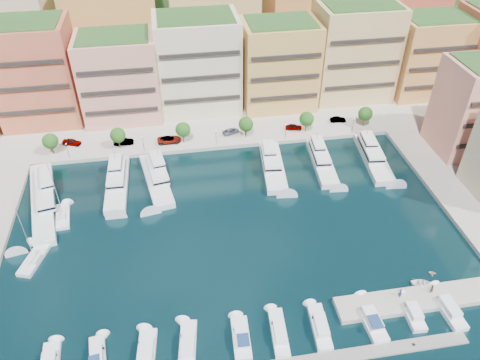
{
  "coord_description": "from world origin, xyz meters",
  "views": [
    {
      "loc": [
        -10.21,
        -67.36,
        66.78
      ],
      "look_at": [
        2.49,
        9.36,
        6.0
      ],
      "focal_mm": 35.0,
      "sensor_mm": 36.0,
      "label": 1
    }
  ],
  "objects": [
    {
      "name": "ground",
      "position": [
        0.0,
        0.0,
        0.0
      ],
      "size": [
        400.0,
        400.0,
        0.0
      ],
      "primitive_type": "plane",
      "color": "black",
      "rests_on": "ground"
    },
    {
      "name": "north_quay",
      "position": [
        0.0,
        62.0,
        0.0
      ],
      "size": [
        220.0,
        64.0,
        2.0
      ],
      "primitive_type": "cube",
      "color": "#9E998E",
      "rests_on": "ground"
    },
    {
      "name": "hillside",
      "position": [
        0.0,
        110.0,
        0.0
      ],
      "size": [
        240.0,
        40.0,
        58.0
      ],
      "primitive_type": "cube",
      "color": "#193716",
      "rests_on": "ground"
    },
    {
      "name": "finger_pier",
      "position": [
        30.0,
        -22.0,
        0.0
      ],
      "size": [
        32.0,
        5.0,
        2.0
      ],
      "primitive_type": "cube",
      "color": "#9E998E",
      "rests_on": "ground"
    },
    {
      "name": "apartment_1",
      "position": [
        -44.0,
        51.99,
        14.31
      ],
      "size": [
        20.0,
        16.5,
        26.8
      ],
      "color": "#BE6A3F",
      "rests_on": "north_quay"
    },
    {
      "name": "apartment_2",
      "position": [
        -23.0,
        49.99,
        12.31
      ],
      "size": [
        20.0,
        15.5,
        22.8
      ],
      "color": "#EE9285",
      "rests_on": "north_quay"
    },
    {
      "name": "apartment_3",
      "position": [
        -2.0,
        51.99,
        13.81
      ],
      "size": [
        22.0,
        16.5,
        25.8
      ],
      "color": "beige",
      "rests_on": "north_quay"
    },
    {
      "name": "apartment_4",
      "position": [
        20.0,
        49.99,
        12.81
      ],
      "size": [
        20.0,
        15.5,
        23.8
      ],
      "color": "tan",
      "rests_on": "north_quay"
    },
    {
      "name": "apartment_5",
      "position": [
        42.0,
        51.99,
        14.31
      ],
      "size": [
        22.0,
        16.5,
        26.8
      ],
      "color": "#D7B272",
      "rests_on": "north_quay"
    },
    {
      "name": "apartment_6",
      "position": [
        64.0,
        49.99,
        12.31
      ],
      "size": [
        20.0,
        15.5,
        22.8
      ],
      "color": "#BD8245",
      "rests_on": "north_quay"
    },
    {
      "name": "apartment_east_a",
      "position": [
        62.0,
        19.99,
        12.31
      ],
      "size": [
        18.0,
        14.5,
        22.8
      ],
      "color": "#EE9285",
      "rests_on": "east_quay"
    },
    {
      "name": "backblock_0",
      "position": [
        -55.0,
        74.0,
        16.0
      ],
      "size": [
        26.0,
        18.0,
        30.0
      ],
      "primitive_type": "cube",
      "color": "beige",
      "rests_on": "north_quay"
    },
    {
      "name": "backblock_1",
      "position": [
        -25.0,
        74.0,
        16.0
      ],
      "size": [
        26.0,
        18.0,
        30.0
      ],
      "primitive_type": "cube",
      "color": "tan",
      "rests_on": "north_quay"
    },
    {
      "name": "backblock_2",
      "position": [
        5.0,
        74.0,
        16.0
      ],
      "size": [
        26.0,
        18.0,
        30.0
      ],
      "primitive_type": "cube",
      "color": "#D7B272",
      "rests_on": "north_quay"
    },
    {
      "name": "backblock_3",
      "position": [
        35.0,
        74.0,
        16.0
      ],
      "size": [
        26.0,
        18.0,
        30.0
      ],
      "primitive_type": "cube",
      "color": "#BD8245",
      "rests_on": "north_quay"
    },
    {
      "name": "backblock_4",
      "position": [
        65.0,
        74.0,
        16.0
      ],
      "size": [
        26.0,
        18.0,
        30.0
      ],
      "primitive_type": "cube",
      "color": "#BE6A3F",
      "rests_on": "north_quay"
    },
    {
      "name": "tree_0",
      "position": [
        -40.0,
        33.5,
        4.74
      ],
      "size": [
        3.8,
        3.8,
        5.65
      ],
      "color": "#473323",
      "rests_on": "north_quay"
    },
    {
      "name": "tree_1",
      "position": [
        -24.0,
        33.5,
        4.74
      ],
      "size": [
        3.8,
        3.8,
        5.65
      ],
      "color": "#473323",
      "rests_on": "north_quay"
    },
    {
      "name": "tree_2",
      "position": [
        -8.0,
        33.5,
        4.74
      ],
      "size": [
        3.8,
        3.8,
        5.65
      ],
      "color": "#473323",
      "rests_on": "north_quay"
    },
    {
      "name": "tree_3",
      "position": [
        8.0,
        33.5,
        4.74
      ],
      "size": [
        3.8,
        3.8,
        5.65
      ],
      "color": "#473323",
      "rests_on": "north_quay"
    },
    {
      "name": "tree_4",
      "position": [
        24.0,
        33.5,
        4.74
      ],
      "size": [
        3.8,
        3.8,
        5.65
      ],
      "color": "#473323",
      "rests_on": "north_quay"
    },
    {
      "name": "tree_5",
      "position": [
        40.0,
        33.5,
        4.74
      ],
      "size": [
        3.8,
        3.8,
        5.65
      ],
      "color": "#473323",
      "rests_on": "north_quay"
    },
    {
      "name": "lamppost_0",
      "position": [
        -36.0,
        31.2,
        3.83
      ],
      "size": [
        0.3,
        0.3,
        4.2
      ],
      "color": "black",
      "rests_on": "north_quay"
    },
    {
      "name": "lamppost_1",
      "position": [
        -18.0,
        31.2,
        3.83
      ],
      "size": [
        0.3,
        0.3,
        4.2
      ],
      "color": "black",
      "rests_on": "north_quay"
    },
    {
      "name": "lamppost_2",
      "position": [
        0.0,
        31.2,
        3.83
      ],
      "size": [
        0.3,
        0.3,
        4.2
      ],
      "color": "black",
      "rests_on": "north_quay"
    },
    {
      "name": "lamppost_3",
      "position": [
        18.0,
        31.2,
        3.83
      ],
      "size": [
        0.3,
        0.3,
        4.2
      ],
      "color": "black",
      "rests_on": "north_quay"
    },
    {
      "name": "lamppost_4",
      "position": [
        36.0,
        31.2,
        3.83
      ],
      "size": [
        0.3,
        0.3,
        4.2
      ],
      "color": "black",
      "rests_on": "north_quay"
    },
    {
      "name": "yacht_0",
      "position": [
        -39.94,
        16.41,
        1.21
      ],
      "size": [
        9.51,
        27.79,
        7.3
      ],
      "color": "white",
      "rests_on": "ground"
    },
    {
      "name": "yacht_1",
      "position": [
        -24.14,
        19.87,
        1.09
      ],
      "size": [
        4.98,
        19.91,
        7.3
      ],
      "color": "white",
      "rests_on": "ground"
    },
    {
      "name": "yacht_2",
      "position": [
        -15.35,
        19.85,
        1.21
      ],
      "size": [
        7.75,
        20.45,
        7.3
      ],
      "color": "white",
      "rests_on": "ground"
    },
    {
      "name": "yacht_4",
      "position": [
        12.12,
        20.19,
        1.09
      ],
      "size": [
        6.7,
        19.51,
        7.3
      ],
      "color": "white",
      "rests_on": "ground"
    },
    {
      "name": "yacht_5",
      "position": [
        24.22,
        20.33,
        1.21
      ],
      "size": [
        5.85,
        19.24,
        7.3
      ],
      "color": "white",
      "rests_on": "ground"
    },
    {
      "name": "yacht_6",
      "position": [
        37.17,
        19.86,
        1.21
      ],
      "size": [
        6.94,
        20.37,
        7.3
      ],
      "color": "white",
      "rests_on": "ground"
    },
    {
      "name": "cruiser_1",
      "position": [
        -25.36,
        -24.61,
        0.57
      ],
      "size": [
        3.32,
        8.2,
        2.66
      ],
      "color": "white",
      "rests_on": "ground"
    },
    {
      "name": "cruiser_2",
      "position": [
        -17.96,
        -24.59,
        0.55
      ],
      "size": [
        3.61,
        8.22,
        2.55
      ],
      "color": "white",
      "rests_on": "ground"
    },
    {
      "name": "cruiser_3",
      "position": [
        -11.51,
        -24.6,
        0.55
      ],
      "size": [
        3.78,
        9.41,
        2.55
      ],
      "color": "white",
      "rests_on": "ground"
    },
    {
      "name": "cruiser_4",
      "position": [
        -2.93,
        -24.6,
        0.57
      ],
      "size": [
        3.14,
        7.99,
        2.66
      ],
      "color": "white",
      "rests_on": "ground"
    },
    {
      "name": "cruiser_5",
      "position": [
        3.28,
        -24.6,
        0.55
      ],
      "size": [
        3.05,
        9.11,
        2.55
      ],
      "color": "white",
      "rests_on": "ground"
    },
    {
      "name": "cruiser_6",
      "position": [
        10.16,
        -24.6,
        0.55
      ],
      "size": [
        3.15,
        8.84,
        2.55
      ],
      "color": "white",
      "rests_on": "ground"
    },
    {
      "name": "cruiser_7",
      "position": [
        18.93,
        -24.62,
        0.57
      ],
      "size": [
        3.15,
        9.15,
        2.66
      ],
      "color": "white",
      "rests_on": "ground"
    },
    {
      "name": "cruiser_8",
      "position": [
        26.34,
        -24.58,
        0.55
      ],
      "size": [
        2.78,
        7.21,
        2.55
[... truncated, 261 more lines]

